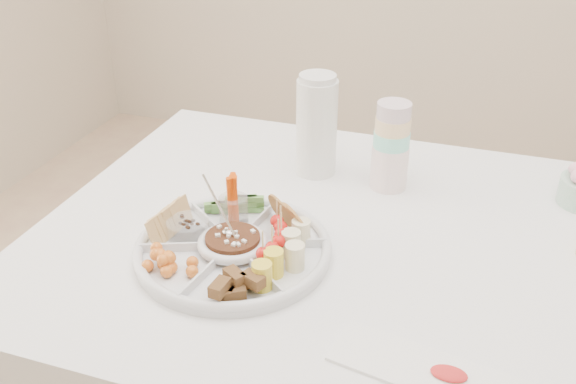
% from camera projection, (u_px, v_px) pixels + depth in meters
% --- Properties ---
extents(dining_table, '(1.52, 1.02, 0.76)m').
position_uv_depth(dining_table, '(391.00, 381.00, 1.48)').
color(dining_table, white).
rests_on(dining_table, floor).
extents(party_tray, '(0.49, 0.49, 0.04)m').
position_uv_depth(party_tray, '(233.00, 246.00, 1.25)').
color(party_tray, white).
rests_on(party_tray, dining_table).
extents(bean_dip, '(0.14, 0.14, 0.04)m').
position_uv_depth(bean_dip, '(233.00, 243.00, 1.25)').
color(bean_dip, black).
rests_on(bean_dip, party_tray).
extents(tortillas, '(0.13, 0.13, 0.06)m').
position_uv_depth(tortillas, '(289.00, 218.00, 1.30)').
color(tortillas, brown).
rests_on(tortillas, party_tray).
extents(carrot_cucumber, '(0.16, 0.16, 0.11)m').
position_uv_depth(carrot_cucumber, '(233.00, 195.00, 1.35)').
color(carrot_cucumber, '#DB4505').
rests_on(carrot_cucumber, party_tray).
extents(pita_raisins, '(0.15, 0.15, 0.06)m').
position_uv_depth(pita_raisins, '(177.00, 221.00, 1.29)').
color(pita_raisins, tan).
rests_on(pita_raisins, party_tray).
extents(cherries, '(0.14, 0.14, 0.04)m').
position_uv_depth(cherries, '(171.00, 262.00, 1.18)').
color(cherries, '#D35C0D').
rests_on(cherries, party_tray).
extents(granola_chunks, '(0.14, 0.14, 0.05)m').
position_uv_depth(granola_chunks, '(231.00, 281.00, 1.13)').
color(granola_chunks, '#3D2919').
rests_on(granola_chunks, party_tray).
extents(banana_tomato, '(0.16, 0.16, 0.10)m').
position_uv_depth(banana_tomato, '(292.00, 248.00, 1.18)').
color(banana_tomato, '#E4D170').
rests_on(banana_tomato, party_tray).
extents(cup_stack, '(0.10, 0.10, 0.24)m').
position_uv_depth(cup_stack, '(392.00, 140.00, 1.45)').
color(cup_stack, white).
rests_on(cup_stack, dining_table).
extents(thermos, '(0.10, 0.10, 0.25)m').
position_uv_depth(thermos, '(317.00, 124.00, 1.51)').
color(thermos, white).
rests_on(thermos, dining_table).
extents(placemat, '(0.32, 0.15, 0.01)m').
position_uv_depth(placemat, '(429.00, 372.00, 0.99)').
color(placemat, silver).
rests_on(placemat, dining_table).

